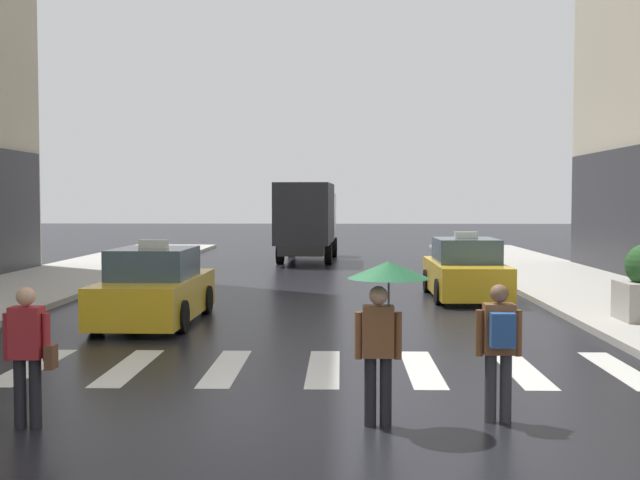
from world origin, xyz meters
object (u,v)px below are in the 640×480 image
(box_truck, at_px, (307,219))
(pedestrian_with_handbag, at_px, (28,349))
(taxi_lead, at_px, (155,289))
(pedestrian_with_umbrella, at_px, (385,298))
(taxi_second, at_px, (465,271))
(pedestrian_with_backpack, at_px, (499,342))

(box_truck, relative_size, pedestrian_with_handbag, 4.62)
(taxi_lead, bearing_deg, pedestrian_with_umbrella, -59.62)
(pedestrian_with_umbrella, bearing_deg, box_truck, 94.52)
(taxi_lead, xyz_separation_m, taxi_second, (7.37, 4.48, 0.00))
(taxi_second, height_order, pedestrian_with_backpack, taxi_second)
(taxi_lead, xyz_separation_m, pedestrian_with_backpack, (5.89, -7.54, 0.25))
(pedestrian_with_umbrella, distance_m, pedestrian_with_backpack, 1.48)
(taxi_lead, distance_m, taxi_second, 8.62)
(taxi_lead, bearing_deg, box_truck, 81.56)
(pedestrian_with_umbrella, bearing_deg, taxi_lead, 120.38)
(taxi_lead, height_order, pedestrian_with_handbag, taxi_lead)
(pedestrian_with_handbag, bearing_deg, pedestrian_with_backpack, 3.91)
(taxi_lead, bearing_deg, taxi_second, 31.28)
(box_truck, bearing_deg, taxi_second, -69.31)
(taxi_lead, bearing_deg, pedestrian_with_backpack, -52.00)
(taxi_lead, xyz_separation_m, pedestrian_with_handbag, (0.40, -7.91, 0.21))
(box_truck, xyz_separation_m, pedestrian_with_umbrella, (1.97, -24.94, -0.34))
(box_truck, distance_m, pedestrian_with_backpack, 25.00)
(taxi_second, bearing_deg, taxi_lead, -148.72)
(box_truck, bearing_deg, taxi_lead, -98.44)
(pedestrian_with_backpack, bearing_deg, pedestrian_with_umbrella, -172.39)
(taxi_second, height_order, pedestrian_with_handbag, taxi_second)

